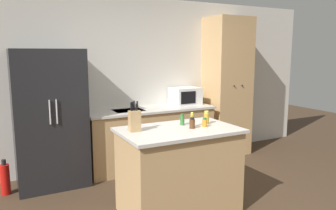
# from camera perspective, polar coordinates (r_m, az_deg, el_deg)

# --- Properties ---
(wall_back) EXTENTS (7.20, 0.06, 2.60)m
(wall_back) POSITION_cam_1_polar(r_m,az_deg,el_deg) (5.16, -7.73, 3.96)
(wall_back) COLOR beige
(wall_back) RESTS_ON ground_plane
(refrigerator) EXTENTS (0.89, 0.72, 1.81)m
(refrigerator) POSITION_cam_1_polar(r_m,az_deg,el_deg) (4.58, -19.90, -2.19)
(refrigerator) COLOR black
(refrigerator) RESTS_ON ground_plane
(back_counter) EXTENTS (2.01, 0.64, 0.91)m
(back_counter) POSITION_cam_1_polar(r_m,az_deg,el_deg) (5.12, -3.07, -5.59)
(back_counter) COLOR tan
(back_counter) RESTS_ON ground_plane
(pantry_cabinet) EXTENTS (0.69, 0.60, 2.34)m
(pantry_cabinet) POSITION_cam_1_polar(r_m,az_deg,el_deg) (5.75, 10.22, 3.14)
(pantry_cabinet) COLOR tan
(pantry_cabinet) RESTS_ON ground_plane
(kitchen_island) EXTENTS (1.28, 0.81, 0.94)m
(kitchen_island) POSITION_cam_1_polar(r_m,az_deg,el_deg) (3.69, 1.88, -11.26)
(kitchen_island) COLOR tan
(kitchen_island) RESTS_ON ground_plane
(microwave) EXTENTS (0.44, 0.39, 0.28)m
(microwave) POSITION_cam_1_polar(r_m,az_deg,el_deg) (5.38, 2.99, 1.58)
(microwave) COLOR white
(microwave) RESTS_ON back_counter
(knife_block) EXTENTS (0.12, 0.08, 0.32)m
(knife_block) POSITION_cam_1_polar(r_m,az_deg,el_deg) (3.41, -5.85, -2.68)
(knife_block) COLOR tan
(knife_block) RESTS_ON kitchen_island
(spice_bottle_tall_dark) EXTENTS (0.06, 0.06, 0.12)m
(spice_bottle_tall_dark) POSITION_cam_1_polar(r_m,az_deg,el_deg) (3.56, 4.24, -3.20)
(spice_bottle_tall_dark) COLOR #563319
(spice_bottle_tall_dark) RESTS_ON kitchen_island
(spice_bottle_short_red) EXTENTS (0.05, 0.05, 0.13)m
(spice_bottle_short_red) POSITION_cam_1_polar(r_m,az_deg,el_deg) (3.72, 2.51, -2.59)
(spice_bottle_short_red) COLOR #337033
(spice_bottle_short_red) RESTS_ON kitchen_island
(spice_bottle_amber_oil) EXTENTS (0.05, 0.05, 0.10)m
(spice_bottle_amber_oil) POSITION_cam_1_polar(r_m,az_deg,el_deg) (3.65, 6.40, -3.06)
(spice_bottle_amber_oil) COLOR orange
(spice_bottle_amber_oil) RESTS_ON kitchen_island
(spice_bottle_green_herb) EXTENTS (0.04, 0.04, 0.17)m
(spice_bottle_green_herb) POSITION_cam_1_polar(r_m,az_deg,el_deg) (3.62, 4.21, -2.65)
(spice_bottle_green_herb) COLOR gold
(spice_bottle_green_herb) RESTS_ON kitchen_island
(spice_bottle_pale_salt) EXTENTS (0.06, 0.06, 0.15)m
(spice_bottle_pale_salt) POSITION_cam_1_polar(r_m,az_deg,el_deg) (3.80, 6.71, -2.23)
(spice_bottle_pale_salt) COLOR gold
(spice_bottle_pale_salt) RESTS_ON kitchen_island
(fire_extinguisher) EXTENTS (0.11, 0.11, 0.45)m
(fire_extinguisher) POSITION_cam_1_polar(r_m,az_deg,el_deg) (4.65, -26.51, -11.45)
(fire_extinguisher) COLOR red
(fire_extinguisher) RESTS_ON ground_plane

